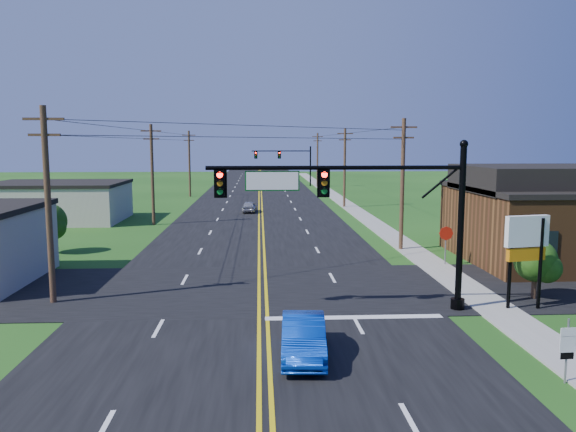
{
  "coord_description": "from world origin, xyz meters",
  "views": [
    {
      "loc": [
        0.05,
        -15.72,
        7.34
      ],
      "look_at": [
        1.37,
        10.0,
        3.98
      ],
      "focal_mm": 35.0,
      "sensor_mm": 36.0,
      "label": 1
    }
  ],
  "objects": [
    {
      "name": "cream_bldg_far",
      "position": [
        -19.0,
        38.0,
        1.86
      ],
      "size": [
        12.2,
        9.2,
        3.7
      ],
      "color": "beige",
      "rests_on": "ground"
    },
    {
      "name": "ground",
      "position": [
        0.0,
        0.0,
        0.0
      ],
      "size": [
        260.0,
        260.0,
        0.0
      ],
      "primitive_type": "plane",
      "color": "#194012",
      "rests_on": "ground"
    },
    {
      "name": "signal_mast_main",
      "position": [
        4.34,
        8.0,
        4.75
      ],
      "size": [
        11.3,
        0.6,
        7.48
      ],
      "color": "black",
      "rests_on": "ground"
    },
    {
      "name": "utility_pole_left_c",
      "position": [
        -9.5,
        62.0,
        4.72
      ],
      "size": [
        1.8,
        0.28,
        9.0
      ],
      "color": "#3D2E1B",
      "rests_on": "ground"
    },
    {
      "name": "pylon_sign",
      "position": [
        11.72,
        7.88,
        3.07
      ],
      "size": [
        2.06,
        0.69,
        4.21
      ],
      "rotation": [
        0.0,
        0.0,
        0.2
      ],
      "color": "black",
      "rests_on": "ground"
    },
    {
      "name": "utility_pole_right_b",
      "position": [
        9.8,
        48.0,
        4.72
      ],
      "size": [
        1.8,
        0.28,
        9.0
      ],
      "color": "#3D2E1B",
      "rests_on": "ground"
    },
    {
      "name": "utility_pole_left_b",
      "position": [
        -9.5,
        35.0,
        4.72
      ],
      "size": [
        1.8,
        0.28,
        9.0
      ],
      "color": "#3D2E1B",
      "rests_on": "ground"
    },
    {
      "name": "route_sign",
      "position": [
        9.4,
        0.24,
        1.2
      ],
      "size": [
        0.52,
        0.09,
        2.06
      ],
      "rotation": [
        0.0,
        0.0,
        0.06
      ],
      "color": "slate",
      "rests_on": "ground"
    },
    {
      "name": "tree_left",
      "position": [
        -14.0,
        22.0,
        2.16
      ],
      "size": [
        2.4,
        2.4,
        3.37
      ],
      "color": "#3D2E1B",
      "rests_on": "ground"
    },
    {
      "name": "stop_sign",
      "position": [
        11.24,
        16.98,
        1.72
      ],
      "size": [
        0.85,
        0.1,
        2.38
      ],
      "rotation": [
        0.0,
        0.0,
        -0.03
      ],
      "color": "slate",
      "rests_on": "ground"
    },
    {
      "name": "tree_right_back",
      "position": [
        16.0,
        26.0,
        2.6
      ],
      "size": [
        3.0,
        3.0,
        4.1
      ],
      "color": "#3D2E1B",
      "rests_on": "ground"
    },
    {
      "name": "utility_pole_right_a",
      "position": [
        9.8,
        22.0,
        4.72
      ],
      "size": [
        1.8,
        0.28,
        9.0
      ],
      "color": "#3D2E1B",
      "rests_on": "ground"
    },
    {
      "name": "blue_car",
      "position": [
        1.53,
        2.77,
        0.69
      ],
      "size": [
        1.71,
        4.27,
        1.38
      ],
      "primitive_type": "imported",
      "rotation": [
        0.0,
        0.0,
        -0.06
      ],
      "color": "#083BB9",
      "rests_on": "ground"
    },
    {
      "name": "utility_pole_left_a",
      "position": [
        -9.5,
        10.0,
        4.72
      ],
      "size": [
        1.8,
        0.28,
        9.0
      ],
      "color": "#3D2E1B",
      "rests_on": "ground"
    },
    {
      "name": "signal_mast_far",
      "position": [
        4.44,
        80.0,
        4.55
      ],
      "size": [
        10.98,
        0.6,
        7.48
      ],
      "color": "black",
      "rests_on": "ground"
    },
    {
      "name": "shrub_corner",
      "position": [
        13.0,
        9.5,
        1.85
      ],
      "size": [
        2.0,
        2.0,
        2.86
      ],
      "color": "#3D2E1B",
      "rests_on": "ground"
    },
    {
      "name": "road_main",
      "position": [
        0.0,
        50.0,
        0.02
      ],
      "size": [
        16.0,
        220.0,
        0.04
      ],
      "primitive_type": "cube",
      "color": "black",
      "rests_on": "ground"
    },
    {
      "name": "sidewalk",
      "position": [
        10.5,
        40.0,
        0.04
      ],
      "size": [
        2.0,
        160.0,
        0.08
      ],
      "primitive_type": "cube",
      "color": "gray",
      "rests_on": "ground"
    },
    {
      "name": "road_cross",
      "position": [
        0.0,
        12.0,
        0.02
      ],
      "size": [
        70.0,
        10.0,
        0.04
      ],
      "primitive_type": "cube",
      "color": "black",
      "rests_on": "ground"
    },
    {
      "name": "distant_car",
      "position": [
        -1.01,
        43.67,
        0.59
      ],
      "size": [
        1.62,
        3.55,
        1.18
      ],
      "primitive_type": "imported",
      "rotation": [
        0.0,
        0.0,
        3.08
      ],
      "color": "#A0A1A5",
      "rests_on": "ground"
    },
    {
      "name": "utility_pole_right_c",
      "position": [
        9.8,
        78.0,
        4.72
      ],
      "size": [
        1.8,
        0.28,
        9.0
      ],
      "color": "#3D2E1B",
      "rests_on": "ground"
    }
  ]
}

